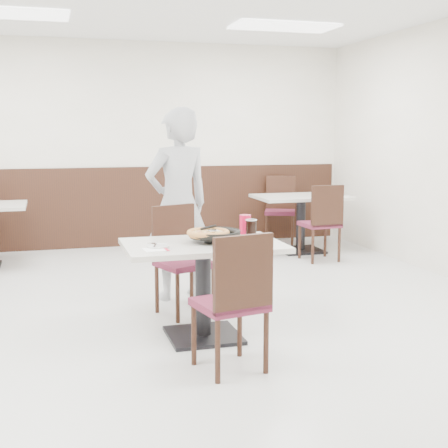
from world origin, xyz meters
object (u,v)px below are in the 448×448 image
object	(u,v)px
chair_near	(229,301)
bg_chair_right_near	(320,222)
bg_table_right	(301,224)
side_plate	(158,246)
pizza	(208,235)
chair_far	(185,261)
diner_person	(178,204)
cola_glass	(251,228)
bg_chair_right_far	(280,210)
main_table	(203,291)
pizza_pan	(214,236)
red_cup	(245,224)

from	to	relation	value
chair_near	bg_chair_right_near	xyz separation A→B (m)	(2.08, 3.13, 0.00)
chair_near	bg_table_right	world-z (taller)	chair_near
side_plate	bg_chair_right_near	xyz separation A→B (m)	(2.45, 2.54, -0.28)
pizza	chair_far	bearing A→B (deg)	94.30
side_plate	chair_far	bearing A→B (deg)	64.13
chair_far	bg_chair_right_near	world-z (taller)	same
diner_person	bg_table_right	bearing A→B (deg)	-154.92
chair_near	diner_person	world-z (taller)	diner_person
pizza	cola_glass	size ratio (longest dim) A/B	2.28
bg_chair_right_far	chair_near	bearing A→B (deg)	87.66
main_table	diner_person	size ratio (longest dim) A/B	0.66
chair_far	bg_chair_right_near	distance (m)	2.76
chair_far	side_plate	bearing A→B (deg)	45.19
bg_table_right	bg_chair_right_near	size ratio (longest dim) A/B	1.26
bg_table_right	bg_chair_right_far	size ratio (longest dim) A/B	1.26
main_table	bg_table_right	bearing A→B (deg)	55.49
chair_far	side_plate	size ratio (longest dim) A/B	5.74
pizza_pan	main_table	bearing A→B (deg)	-165.62
chair_far	cola_glass	bearing A→B (deg)	115.37
red_cup	cola_glass	bearing A→B (deg)	-85.72
pizza	side_plate	xyz separation A→B (m)	(-0.41, -0.10, -0.05)
pizza_pan	red_cup	size ratio (longest dim) A/B	2.38
diner_person	cola_glass	bearing A→B (deg)	94.15
chair_near	pizza_pan	size ratio (longest dim) A/B	2.50
pizza	bg_chair_right_far	size ratio (longest dim) A/B	0.31
pizza	side_plate	size ratio (longest dim) A/B	1.79
side_plate	bg_table_right	bearing A→B (deg)	51.91
bg_table_right	diner_person	bearing A→B (deg)	-137.98
pizza	bg_chair_right_near	world-z (taller)	bg_chair_right_near
pizza	red_cup	world-z (taller)	red_cup
side_plate	bg_chair_right_near	distance (m)	3.54
bg_chair_right_near	bg_chair_right_far	xyz separation A→B (m)	(-0.05, 1.24, 0.00)
red_cup	bg_chair_right_near	xyz separation A→B (m)	(1.65, 2.13, -0.35)
chair_near	diner_person	size ratio (longest dim) A/B	0.52
pizza	side_plate	bearing A→B (deg)	-166.44
side_plate	pizza_pan	bearing A→B (deg)	14.19
main_table	chair_far	distance (m)	0.66
bg_table_right	cola_glass	bearing A→B (deg)	-119.88
pizza_pan	side_plate	size ratio (longest dim) A/B	2.30
pizza_pan	bg_chair_right_near	world-z (taller)	bg_chair_right_near
pizza_pan	bg_chair_right_near	xyz separation A→B (m)	(1.99, 2.42, -0.32)
side_plate	cola_glass	bearing A→B (deg)	18.68
red_cup	bg_chair_right_far	distance (m)	3.76
chair_near	bg_chair_right_near	distance (m)	3.76
main_table	bg_table_right	distance (m)	3.69
bg_chair_right_near	bg_chair_right_far	bearing A→B (deg)	88.98
main_table	bg_chair_right_near	world-z (taller)	bg_chair_right_near
main_table	bg_chair_right_near	xyz separation A→B (m)	(2.09, 2.44, 0.10)
side_plate	bg_chair_right_near	bearing A→B (deg)	45.95
main_table	chair_far	bearing A→B (deg)	90.52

